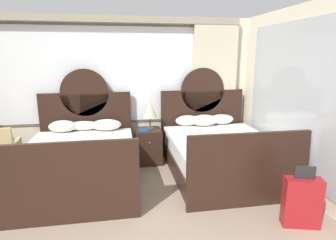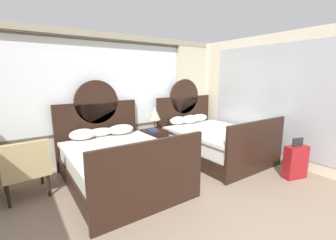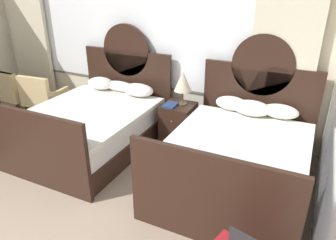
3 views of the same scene
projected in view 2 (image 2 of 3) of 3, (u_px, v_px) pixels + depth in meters
The scene contains 9 objects.
wall_back_window at pixel (101, 96), 4.72m from camera, with size 6.13×0.22×2.70m.
wall_right_mirror at pixel (293, 100), 4.53m from camera, with size 0.08×4.84×2.70m.
bed_near_window at pixel (118, 161), 3.91m from camera, with size 1.67×2.23×1.75m.
bed_near_mirror at pixel (212, 141), 5.17m from camera, with size 1.67×2.23×1.75m.
nightstand_between_beds at pixel (154, 144), 5.10m from camera, with size 0.48×0.50×0.64m.
table_lamp_on_nightstand at pixel (155, 113), 5.03m from camera, with size 0.27×0.27×0.53m.
book_on_nightstand at pixel (153, 131), 4.91m from camera, with size 0.18×0.26×0.03m.
armchair_by_window_left at pixel (25, 166), 3.40m from camera, with size 0.67×0.67×0.91m.
suitcase_on_floor at pixel (295, 162), 4.09m from camera, with size 0.45×0.29×0.75m.
Camera 2 is at (-1.53, -0.45, 1.83)m, focal length 24.24 mm.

